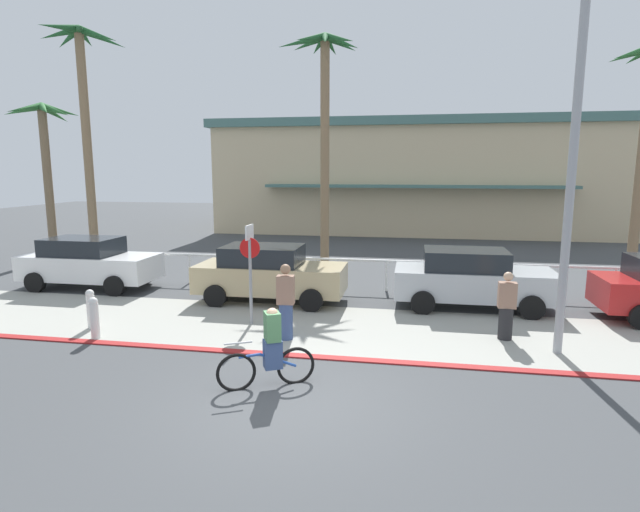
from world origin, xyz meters
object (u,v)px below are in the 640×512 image
bollard_0 (95,318)px  cyclist_blue_0 (270,350)px  bollard_2 (91,308)px  palm_tree_2 (324,94)px  stop_sign_bike_lane (250,260)px  car_tan_1 (269,273)px  car_white_0 (89,262)px  car_silver_2 (471,278)px  palm_tree_0 (44,141)px  pedestrian_0 (286,305)px  palm_tree_1 (84,94)px  streetlight_curb (577,151)px  pedestrian_1 (506,309)px

bollard_0 → cyclist_blue_0: (4.75, -1.81, 0.18)m
bollard_2 → palm_tree_2: (4.22, 9.44, 6.34)m
bollard_2 → cyclist_blue_0: size_ratio=0.61×
stop_sign_bike_lane → car_tan_1: stop_sign_bike_lane is taller
bollard_0 → car_white_0: 5.80m
palm_tree_2 → car_silver_2: 9.84m
bollard_2 → car_white_0: car_white_0 is taller
car_tan_1 → bollard_0: bearing=-126.8°
palm_tree_0 → car_tan_1: 13.49m
bollard_2 → pedestrian_0: bearing=0.6°
palm_tree_1 → car_white_0: (2.67, -4.28, -6.06)m
palm_tree_2 → stop_sign_bike_lane: bearing=-92.8°
streetlight_curb → cyclist_blue_0: size_ratio=4.57×
bollard_2 → pedestrian_0: 4.98m
palm_tree_0 → pedestrian_1: 20.07m
car_silver_2 → palm_tree_1: bearing=162.9°
bollard_2 → car_silver_2: size_ratio=0.23×
bollard_2 → cyclist_blue_0: bearing=-25.2°
stop_sign_bike_lane → bollard_0: 3.86m
bollard_0 → bollard_2: bearing=129.3°
pedestrian_0 → car_tan_1: bearing=112.2°
pedestrian_0 → car_white_0: bearing=153.0°
streetlight_curb → car_silver_2: (-1.46, 3.69, -3.41)m
palm_tree_2 → cyclist_blue_0: palm_tree_2 is taller
stop_sign_bike_lane → pedestrian_0: bearing=-40.9°
car_white_0 → pedestrian_1: size_ratio=2.73×
palm_tree_1 → palm_tree_2: 9.74m
car_silver_2 → palm_tree_2: bearing=132.5°
car_silver_2 → cyclist_blue_0: size_ratio=2.68×
palm_tree_0 → pedestrian_0: 16.22m
streetlight_curb → car_tan_1: bearing=155.3°
stop_sign_bike_lane → car_silver_2: bearing=24.7°
bollard_0 → pedestrian_1: (9.41, 1.67, 0.22)m
bollard_0 → car_tan_1: bearing=53.2°
streetlight_curb → pedestrian_0: (-5.98, 0.06, -3.44)m
stop_sign_bike_lane → pedestrian_0: stop_sign_bike_lane is taller
palm_tree_2 → pedestrian_1: palm_tree_2 is taller
car_tan_1 → car_silver_2: 5.87m
palm_tree_0 → cyclist_blue_0: bearing=-40.7°
streetlight_curb → palm_tree_2: 11.89m
stop_sign_bike_lane → bollard_0: (-3.23, -1.77, -1.16)m
palm_tree_2 → car_silver_2: palm_tree_2 is taller
streetlight_curb → pedestrian_0: streetlight_curb is taller
palm_tree_2 → car_tan_1: bearing=-95.6°
bollard_2 → pedestrian_0: (4.97, 0.06, 0.32)m
stop_sign_bike_lane → bollard_2: size_ratio=2.56×
pedestrian_0 → pedestrian_1: pedestrian_0 is taller
bollard_2 → pedestrian_0: pedestrian_0 is taller
palm_tree_2 → car_white_0: 10.70m
bollard_2 → pedestrian_1: pedestrian_1 is taller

